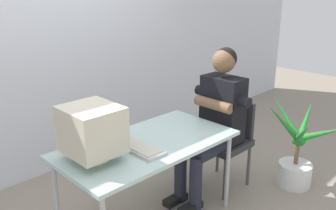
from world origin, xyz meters
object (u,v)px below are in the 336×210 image
(office_chair, at_px, (226,137))
(person_seated, at_px, (215,118))
(crt_monitor, at_px, (92,130))
(keyboard, at_px, (138,147))
(desk, at_px, (148,149))
(potted_plant, at_px, (297,154))

(office_chair, xyz_separation_m, person_seated, (-0.19, 0.00, 0.24))
(crt_monitor, height_order, keyboard, crt_monitor)
(desk, distance_m, person_seated, 0.76)
(crt_monitor, distance_m, person_seated, 1.22)
(desk, xyz_separation_m, office_chair, (0.94, -0.05, -0.17))
(keyboard, height_order, person_seated, person_seated)
(desk, bearing_deg, potted_plant, -21.42)
(desk, height_order, potted_plant, potted_plant)
(office_chair, height_order, potted_plant, potted_plant)
(keyboard, bearing_deg, crt_monitor, 164.50)
(keyboard, height_order, potted_plant, potted_plant)
(desk, xyz_separation_m, crt_monitor, (-0.44, 0.05, 0.27))
(keyboard, bearing_deg, office_chair, -0.38)
(office_chair, bearing_deg, crt_monitor, 176.08)
(crt_monitor, distance_m, potted_plant, 2.02)
(desk, height_order, keyboard, keyboard)
(desk, distance_m, crt_monitor, 0.52)
(desk, height_order, person_seated, person_seated)
(desk, xyz_separation_m, potted_plant, (1.39, -0.55, -0.34))
(desk, distance_m, office_chair, 0.96)
(crt_monitor, xyz_separation_m, person_seated, (1.20, -0.10, -0.20))
(keyboard, xyz_separation_m, person_seated, (0.88, -0.01, -0.00))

